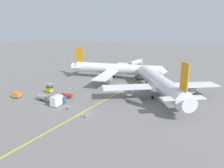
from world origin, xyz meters
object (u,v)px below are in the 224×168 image
gse_fuel_bowser_stubby (44,98)px  jet_bridge (137,62)px  ground_crew_ramp_agent_by_cones (67,107)px  pushback_tug (139,76)px  gse_catering_truck_tall (58,100)px  gse_container_dolly_flat (17,95)px  airliner_at_gate_left (117,69)px  gse_stair_truck_yellow (66,95)px  gse_belt_loader_portside (48,90)px  gse_baggage_cart_trailing (50,86)px  ground_crew_wing_walker_right (85,115)px  airliner_being_pushed (160,83)px

gse_fuel_bowser_stubby → jet_bridge: size_ratio=0.31×
ground_crew_ramp_agent_by_cones → jet_bridge: 76.07m
gse_fuel_bowser_stubby → pushback_tug: bearing=67.3°
gse_catering_truck_tall → gse_container_dolly_flat: size_ratio=1.66×
gse_catering_truck_tall → airliner_at_gate_left: bearing=87.6°
gse_fuel_bowser_stubby → gse_stair_truck_yellow: gse_stair_truck_yellow is taller
gse_belt_loader_portside → ground_crew_ramp_agent_by_cones: size_ratio=3.13×
gse_catering_truck_tall → gse_belt_loader_portside: bearing=144.4°
airliner_at_gate_left → gse_baggage_cart_trailing: 35.18m
gse_baggage_cart_trailing → gse_stair_truck_yellow: bearing=-26.7°
gse_container_dolly_flat → gse_catering_truck_tall: bearing=2.9°
gse_container_dolly_flat → ground_crew_ramp_agent_by_cones: 25.18m
airliner_at_gate_left → gse_container_dolly_flat: size_ratio=14.46×
pushback_tug → gse_catering_truck_tall: bearing=-104.6°
ground_crew_ramp_agent_by_cones → gse_stair_truck_yellow: bearing=130.4°
pushback_tug → gse_container_dolly_flat: size_ratio=2.23×
pushback_tug → ground_crew_wing_walker_right: bearing=-88.6°
gse_catering_truck_tall → gse_baggage_cart_trailing: (-17.73, 15.24, -0.90)m
airliner_being_pushed → ground_crew_ramp_agent_by_cones: bearing=-131.4°
gse_belt_loader_portside → gse_baggage_cart_trailing: gse_belt_loader_portside is taller
airliner_at_gate_left → gse_belt_loader_portside: (-15.51, -34.37, -4.25)m
gse_container_dolly_flat → gse_baggage_cart_trailing: gse_container_dolly_flat is taller
gse_catering_truck_tall → gse_stair_truck_yellow: bearing=108.4°
gse_baggage_cart_trailing → jet_bridge: bearing=71.1°
ground_crew_ramp_agent_by_cones → gse_catering_truck_tall: bearing=161.6°
gse_stair_truck_yellow → ground_crew_ramp_agent_by_cones: 12.38m
pushback_tug → gse_fuel_bowser_stubby: 52.46m
airliner_being_pushed → gse_baggage_cart_trailing: 48.17m
gse_stair_truck_yellow → jet_bridge: 66.77m
airliner_at_gate_left → gse_baggage_cart_trailing: size_ratio=17.40×
gse_container_dolly_flat → ground_crew_wing_walker_right: gse_container_dolly_flat is taller
pushback_tug → ground_crew_wing_walker_right: size_ratio=4.59×
gse_fuel_bowser_stubby → gse_stair_truck_yellow: (4.92, 6.74, -0.31)m
pushback_tug → gse_belt_loader_portside: size_ratio=1.57×
ground_crew_ramp_agent_by_cones → airliner_being_pushed: bearing=48.6°
airliner_at_gate_left → gse_container_dolly_flat: airliner_at_gate_left is taller
gse_belt_loader_portside → ground_crew_wing_walker_right: bearing=-27.5°
gse_catering_truck_tall → jet_bridge: size_ratio=0.36×
airliner_being_pushed → gse_stair_truck_yellow: size_ratio=8.96×
ground_crew_ramp_agent_by_cones → gse_container_dolly_flat: bearing=178.1°
pushback_tug → gse_container_dolly_flat: 59.84m
airliner_being_pushed → gse_belt_loader_portside: size_ratio=8.61×
pushback_tug → gse_container_dolly_flat: (-32.46, -50.27, -0.03)m
pushback_tug → jet_bridge: bearing=112.7°
gse_fuel_bowser_stubby → gse_baggage_cart_trailing: gse_fuel_bowser_stubby is taller
ground_crew_wing_walker_right → gse_baggage_cart_trailing: bearing=148.0°
airliner_being_pushed → gse_belt_loader_portside: (-42.84, -15.31, -4.67)m
airliner_being_pushed → gse_container_dolly_flat: bearing=-151.9°
airliner_at_gate_left → gse_belt_loader_portside: 37.94m
ground_crew_wing_walker_right → pushback_tug: bearing=91.4°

